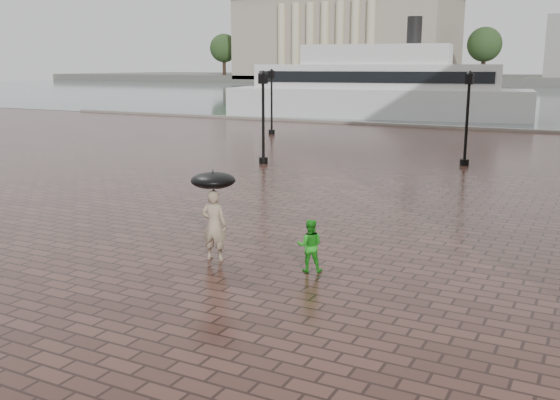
{
  "coord_description": "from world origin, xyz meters",
  "views": [
    {
      "loc": [
        8.95,
        -16.85,
        4.79
      ],
      "look_at": [
        1.71,
        -2.99,
        1.4
      ],
      "focal_mm": 40.0,
      "sensor_mm": 36.0,
      "label": 1
    }
  ],
  "objects_px": {
    "street_lamps": "(325,110)",
    "adult_pedestrian": "(214,225)",
    "ferry_near": "(376,88)",
    "child_pedestrian": "(310,246)"
  },
  "relations": [
    {
      "from": "street_lamps",
      "to": "adult_pedestrian",
      "type": "bearing_deg",
      "value": -74.21
    },
    {
      "from": "adult_pedestrian",
      "to": "child_pedestrian",
      "type": "xyz_separation_m",
      "value": [
        2.48,
        0.3,
        -0.27
      ]
    },
    {
      "from": "child_pedestrian",
      "to": "ferry_near",
      "type": "relative_size",
      "value": 0.04
    },
    {
      "from": "adult_pedestrian",
      "to": "ferry_near",
      "type": "xyz_separation_m",
      "value": [
        -10.9,
        43.73,
        1.82
      ]
    },
    {
      "from": "street_lamps",
      "to": "adult_pedestrian",
      "type": "xyz_separation_m",
      "value": [
        5.55,
        -19.64,
        -1.43
      ]
    },
    {
      "from": "child_pedestrian",
      "to": "adult_pedestrian",
      "type": "bearing_deg",
      "value": -15.91
    },
    {
      "from": "ferry_near",
      "to": "adult_pedestrian",
      "type": "bearing_deg",
      "value": -84.84
    },
    {
      "from": "street_lamps",
      "to": "ferry_near",
      "type": "xyz_separation_m",
      "value": [
        -5.34,
        24.09,
        0.39
      ]
    },
    {
      "from": "street_lamps",
      "to": "adult_pedestrian",
      "type": "height_order",
      "value": "street_lamps"
    },
    {
      "from": "street_lamps",
      "to": "adult_pedestrian",
      "type": "distance_m",
      "value": 20.46
    }
  ]
}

